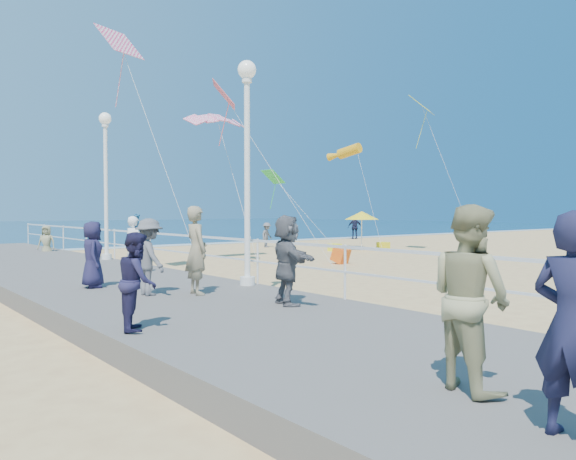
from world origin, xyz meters
TOP-DOWN VIEW (x-y plane):
  - ground at (0.00, 0.00)m, footprint 160.00×160.00m
  - surf_line at (0.00, 20.50)m, footprint 160.00×1.20m
  - boardwalk at (-7.50, 0.00)m, footprint 5.00×44.00m
  - railing at (-5.05, 0.00)m, footprint 0.05×42.00m
  - lamp_post_mid at (-5.35, 0.00)m, footprint 0.44×0.44m
  - lamp_post_far at (-5.35, 9.00)m, footprint 0.44×0.44m
  - woman_holding_toddler at (-6.56, 3.78)m, footprint 0.55×0.68m
  - toddler_held at (-6.41, 3.93)m, footprint 0.43×0.49m
  - spectator_0 at (-8.53, -9.03)m, footprint 0.45×0.67m
  - spectator_1 at (-8.08, -7.83)m, footprint 0.91×1.05m
  - spectator_2 at (-7.87, -0.02)m, footprint 0.63×1.06m
  - spectator_4 at (-8.39, 1.86)m, footprint 0.70×0.86m
  - spectator_5 at (-6.36, -2.78)m, footprint 0.96×1.66m
  - spectator_6 at (-7.04, -0.55)m, footprint 0.53×0.74m
  - spectator_7 at (-9.49, -3.12)m, footprint 0.81×0.88m
  - beach_walker_a at (6.83, 15.61)m, footprint 1.09×0.88m
  - beach_walker_b at (17.82, 19.14)m, footprint 1.12×0.99m
  - beach_walker_c at (-5.86, 14.71)m, footprint 0.89×0.84m
  - box_kite at (3.03, 5.44)m, footprint 0.66×0.79m
  - beach_umbrella at (9.32, 10.29)m, footprint 1.90×1.90m
  - beach_chair_left at (7.78, 10.80)m, footprint 0.55×0.55m
  - beach_chair_right at (10.96, 10.19)m, footprint 0.55×0.55m
  - kite_parafoil at (-0.33, 9.37)m, footprint 2.93×0.94m
  - kite_windsock at (8.94, 10.88)m, footprint 0.95×2.35m
  - kite_diamond_pink at (-1.34, 7.35)m, footprint 1.38×1.49m
  - kite_diamond_multi at (10.24, 7.04)m, footprint 1.71×1.57m
  - kite_diamond_green at (5.39, 13.11)m, footprint 0.93×1.15m
  - kite_diamond_redwhite at (-5.83, 6.43)m, footprint 1.56×1.34m

SIDE VIEW (x-z plane):
  - ground at x=0.00m, z-range 0.00..0.00m
  - surf_line at x=0.00m, z-range 0.01..0.05m
  - boardwalk at x=-7.50m, z-range 0.00..0.40m
  - beach_chair_left at x=7.78m, z-range 0.00..0.40m
  - beach_chair_right at x=10.96m, z-range 0.00..0.40m
  - box_kite at x=3.03m, z-range -0.07..0.67m
  - beach_walker_a at x=6.83m, z-range 0.00..1.47m
  - beach_walker_c at x=-5.86m, z-range 0.00..1.52m
  - beach_walker_b at x=17.82m, z-range 0.00..1.82m
  - spectator_7 at x=-9.49m, z-range 0.40..1.86m
  - spectator_4 at x=-8.39m, z-range 0.40..1.94m
  - spectator_2 at x=-7.87m, z-range 0.40..2.02m
  - woman_holding_toddler at x=-6.56m, z-range 0.40..2.02m
  - railing at x=-5.05m, z-range 0.98..1.53m
  - spectator_5 at x=-6.36m, z-range 0.40..2.10m
  - spectator_0 at x=-8.53m, z-range 0.40..2.19m
  - spectator_1 at x=-8.08m, z-range 0.40..2.24m
  - spectator_6 at x=-7.04m, z-range 0.40..2.28m
  - toddler_held at x=-6.41m, z-range 1.25..2.09m
  - beach_umbrella at x=9.32m, z-range 0.84..2.98m
  - lamp_post_mid at x=-5.35m, z-range 1.00..6.32m
  - lamp_post_far at x=-5.35m, z-range 1.00..6.32m
  - kite_diamond_green at x=5.39m, z-range 3.64..4.36m
  - kite_windsock at x=8.94m, z-range 4.92..5.93m
  - kite_parafoil at x=-0.33m, z-range 5.77..6.42m
  - kite_diamond_pink at x=-1.34m, z-range 6.12..7.09m
  - kite_diamond_multi at x=10.24m, z-range 7.06..7.96m
  - kite_diamond_redwhite at x=-5.83m, z-range 7.07..8.04m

